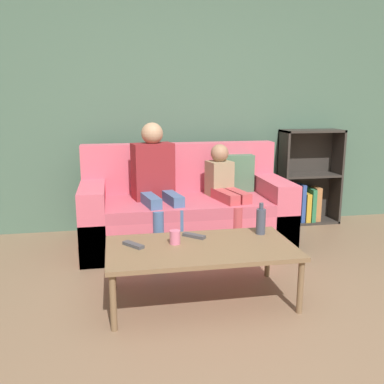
# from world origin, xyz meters

# --- Properties ---
(ground_plane) EXTENTS (22.00, 22.00, 0.00)m
(ground_plane) POSITION_xyz_m (0.00, 0.00, 0.00)
(ground_plane) COLOR #84664C
(wall_back) EXTENTS (12.00, 0.06, 2.60)m
(wall_back) POSITION_xyz_m (0.00, 2.52, 1.30)
(wall_back) COLOR #4C6B56
(wall_back) RESTS_ON ground_plane
(couch) EXTENTS (1.89, 0.87, 0.93)m
(couch) POSITION_xyz_m (-0.12, 1.88, 0.31)
(couch) COLOR #DB5B70
(couch) RESTS_ON ground_plane
(bookshelf) EXTENTS (0.65, 0.28, 1.03)m
(bookshelf) POSITION_xyz_m (1.29, 2.37, 0.40)
(bookshelf) COLOR #332D28
(bookshelf) RESTS_ON ground_plane
(coffee_table) EXTENTS (1.26, 0.67, 0.39)m
(coffee_table) POSITION_xyz_m (-0.22, 0.72, 0.36)
(coffee_table) COLOR brown
(coffee_table) RESTS_ON ground_plane
(person_adult) EXTENTS (0.44, 0.66, 1.15)m
(person_adult) POSITION_xyz_m (-0.41, 1.79, 0.67)
(person_adult) COLOR #476693
(person_adult) RESTS_ON ground_plane
(person_child) EXTENTS (0.34, 0.63, 0.94)m
(person_child) POSITION_xyz_m (0.23, 1.74, 0.54)
(person_child) COLOR #C6474C
(person_child) RESTS_ON ground_plane
(cup_near) EXTENTS (0.07, 0.07, 0.09)m
(cup_near) POSITION_xyz_m (-0.38, 0.80, 0.44)
(cup_near) COLOR pink
(cup_near) RESTS_ON coffee_table
(tv_remote_0) EXTENTS (0.16, 0.15, 0.02)m
(tv_remote_0) POSITION_xyz_m (-0.23, 0.91, 0.40)
(tv_remote_0) COLOR #47474C
(tv_remote_0) RESTS_ON coffee_table
(tv_remote_1) EXTENTS (0.14, 0.16, 0.02)m
(tv_remote_1) POSITION_xyz_m (-0.66, 0.80, 0.40)
(tv_remote_1) COLOR #47474C
(tv_remote_1) RESTS_ON coffee_table
(bottle) EXTENTS (0.07, 0.07, 0.23)m
(bottle) POSITION_xyz_m (0.27, 0.90, 0.49)
(bottle) COLOR #424756
(bottle) RESTS_ON coffee_table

